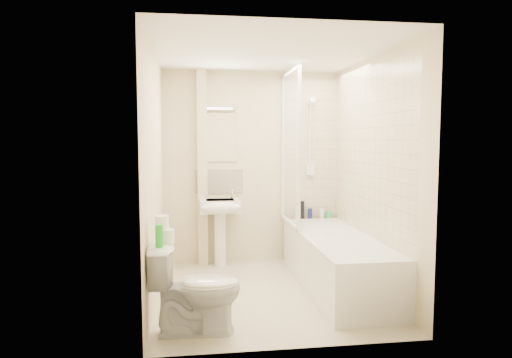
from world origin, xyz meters
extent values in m
plane|color=beige|center=(0.00, 0.00, 0.00)|extent=(2.50, 2.50, 0.00)
cube|color=beige|center=(0.00, 1.25, 1.20)|extent=(2.20, 0.02, 2.40)
cube|color=beige|center=(-1.10, 0.00, 1.20)|extent=(0.02, 2.50, 2.40)
cube|color=beige|center=(1.10, 0.00, 1.20)|extent=(0.02, 2.50, 2.40)
cube|color=white|center=(0.00, 0.00, 2.40)|extent=(2.20, 2.50, 0.02)
cube|color=beige|center=(0.75, 1.24, 1.42)|extent=(0.70, 0.01, 1.75)
cube|color=beige|center=(1.09, 0.08, 1.42)|extent=(0.01, 2.10, 1.75)
cube|color=beige|center=(-0.62, 1.19, 1.20)|extent=(0.12, 0.12, 2.40)
cube|color=beige|center=(-0.41, 1.24, 1.03)|extent=(0.60, 0.02, 0.30)
cube|color=white|center=(-0.41, 1.24, 1.58)|extent=(0.46, 0.01, 0.60)
cube|color=silver|center=(-0.41, 1.22, 1.95)|extent=(0.42, 0.07, 0.07)
cube|color=white|center=(0.75, 0.08, 0.28)|extent=(0.70, 2.10, 0.55)
cube|color=white|center=(0.75, 0.08, 0.49)|extent=(0.56, 1.96, 0.05)
cube|color=white|center=(0.40, 0.80, 1.45)|extent=(0.01, 0.90, 1.80)
cube|color=white|center=(0.40, 1.23, 1.45)|extent=(0.04, 0.04, 1.80)
cube|color=white|center=(0.40, 0.35, 1.45)|extent=(0.04, 0.04, 1.80)
cube|color=white|center=(0.40, 0.80, 2.33)|extent=(0.04, 0.90, 0.04)
cube|color=white|center=(0.40, 0.80, 0.57)|extent=(0.04, 0.90, 0.03)
cylinder|color=white|center=(0.75, 1.22, 1.55)|extent=(0.02, 0.02, 0.90)
cylinder|color=white|center=(0.75, 1.22, 1.10)|extent=(0.05, 0.05, 0.02)
cylinder|color=white|center=(0.75, 1.22, 2.00)|extent=(0.05, 0.05, 0.02)
cylinder|color=white|center=(0.75, 1.15, 2.03)|extent=(0.08, 0.11, 0.11)
cube|color=white|center=(0.75, 1.21, 1.17)|extent=(0.10, 0.05, 0.14)
cylinder|color=white|center=(0.73, 1.19, 1.60)|extent=(0.01, 0.13, 0.84)
cylinder|color=white|center=(-0.41, 1.08, 0.33)|extent=(0.14, 0.14, 0.66)
cube|color=white|center=(-0.41, 1.05, 0.75)|extent=(0.49, 0.37, 0.15)
ellipsoid|color=white|center=(-0.41, 0.88, 0.75)|extent=(0.49, 0.21, 0.15)
cube|color=silver|center=(-0.41, 1.05, 0.81)|extent=(0.34, 0.24, 0.04)
cylinder|color=white|center=(-0.57, 1.16, 0.87)|extent=(0.03, 0.03, 0.10)
cylinder|color=white|center=(-0.25, 1.16, 0.87)|extent=(0.03, 0.03, 0.10)
sphere|color=white|center=(-0.57, 1.16, 0.92)|extent=(0.04, 0.04, 0.04)
sphere|color=white|center=(-0.25, 1.16, 0.92)|extent=(0.04, 0.04, 0.04)
cylinder|color=silver|center=(0.57, 1.16, 0.63)|extent=(0.05, 0.05, 0.16)
cylinder|color=black|center=(0.64, 1.16, 0.66)|extent=(0.06, 0.06, 0.22)
cylinder|color=navy|center=(0.74, 1.16, 0.61)|extent=(0.06, 0.06, 0.13)
cylinder|color=silver|center=(0.90, 1.16, 0.61)|extent=(0.06, 0.06, 0.12)
cylinder|color=green|center=(0.99, 1.16, 0.59)|extent=(0.07, 0.07, 0.08)
imported|color=white|center=(-0.72, -0.85, 0.36)|extent=(0.48, 0.76, 0.73)
cylinder|color=white|center=(-0.94, -0.79, 0.78)|extent=(0.11, 0.11, 0.11)
cylinder|color=white|center=(-0.99, -0.74, 0.89)|extent=(0.11, 0.11, 0.11)
cylinder|color=green|center=(-1.00, -0.94, 0.82)|extent=(0.06, 0.06, 0.18)
camera|label=1|loc=(-0.73, -4.45, 1.56)|focal=32.00mm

